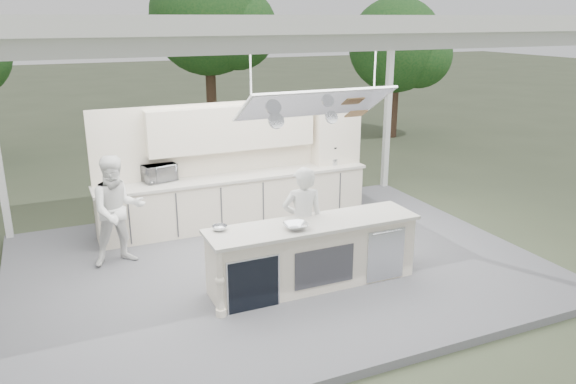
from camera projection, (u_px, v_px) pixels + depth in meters
name	position (u px, v px, depth m)	size (l,w,h in m)	color
ground	(276.00, 269.00, 8.94)	(90.00, 90.00, 0.00)	#464E35
stage_deck	(276.00, 266.00, 8.92)	(8.00, 6.00, 0.12)	#595A5E
tent	(275.00, 27.00, 7.82)	(8.20, 6.20, 3.86)	white
demo_island	(312.00, 254.00, 8.03)	(3.10, 0.79, 0.95)	silver
back_counter	(237.00, 200.00, 10.42)	(5.08, 0.72, 0.95)	silver
back_wall_unit	(254.00, 144.00, 10.48)	(5.05, 0.48, 2.25)	silver
tree_cluster	(142.00, 36.00, 16.42)	(19.55, 9.40, 5.85)	#4E3627
head_chef	(303.00, 222.00, 8.24)	(0.61, 0.40, 1.68)	silver
sous_chef	(118.00, 210.00, 8.64)	(0.85, 0.66, 1.74)	white
toaster_oven	(159.00, 173.00, 9.86)	(0.56, 0.38, 0.31)	#B4B5BB
bowl_large	(296.00, 226.00, 7.66)	(0.33, 0.33, 0.08)	silver
bowl_small	(220.00, 228.00, 7.62)	(0.21, 0.21, 0.07)	silver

